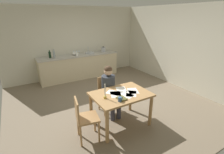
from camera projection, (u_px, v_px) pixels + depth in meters
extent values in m
cube|color=#7A6B56|center=(109.00, 102.00, 4.71)|extent=(5.20, 5.20, 0.04)
cube|color=beige|center=(75.00, 42.00, 6.35)|extent=(5.20, 0.12, 2.60)
cube|color=beige|center=(177.00, 47.00, 5.50)|extent=(0.12, 5.20, 2.60)
cube|color=beige|center=(80.00, 67.00, 6.36)|extent=(2.93, 0.60, 0.86)
cube|color=#B7B2A8|center=(79.00, 55.00, 6.21)|extent=(2.97, 0.64, 0.04)
cube|color=tan|center=(121.00, 94.00, 3.49)|extent=(1.19, 0.84, 0.04)
cylinder|color=tan|center=(107.00, 127.00, 3.07)|extent=(0.07, 0.07, 0.71)
cylinder|color=tan|center=(151.00, 111.00, 3.58)|extent=(0.07, 0.07, 0.71)
cylinder|color=tan|center=(91.00, 109.00, 3.65)|extent=(0.07, 0.07, 0.71)
cylinder|color=tan|center=(130.00, 97.00, 4.16)|extent=(0.07, 0.07, 0.71)
cube|color=tan|center=(108.00, 95.00, 4.08)|extent=(0.42, 0.42, 0.04)
cube|color=tan|center=(105.00, 84.00, 4.16)|extent=(0.36, 0.05, 0.40)
cylinder|color=tan|center=(105.00, 108.00, 3.94)|extent=(0.04, 0.04, 0.45)
cylinder|color=tan|center=(117.00, 104.00, 4.09)|extent=(0.04, 0.04, 0.45)
cylinder|color=tan|center=(99.00, 102.00, 4.23)|extent=(0.04, 0.04, 0.45)
cylinder|color=tan|center=(111.00, 99.00, 4.37)|extent=(0.04, 0.04, 0.45)
cylinder|color=#333842|center=(108.00, 86.00, 3.98)|extent=(0.34, 0.34, 0.50)
sphere|color=#D8AD8C|center=(108.00, 71.00, 3.85)|extent=(0.20, 0.20, 0.20)
sphere|color=#473323|center=(108.00, 70.00, 3.84)|extent=(0.19, 0.19, 0.19)
cylinder|color=#383847|center=(109.00, 99.00, 3.87)|extent=(0.15, 0.39, 0.13)
cylinder|color=#383847|center=(113.00, 111.00, 3.79)|extent=(0.10, 0.10, 0.45)
cylinder|color=#383847|center=(115.00, 98.00, 3.94)|extent=(0.15, 0.39, 0.13)
cylinder|color=#383847|center=(119.00, 110.00, 3.86)|extent=(0.10, 0.10, 0.45)
cube|color=tan|center=(88.00, 118.00, 3.14)|extent=(0.47, 0.47, 0.04)
cube|color=tan|center=(77.00, 110.00, 3.00)|extent=(0.10, 0.36, 0.40)
cylinder|color=tan|center=(99.00, 132.00, 3.12)|extent=(0.04, 0.04, 0.46)
cylinder|color=tan|center=(95.00, 122.00, 3.42)|extent=(0.04, 0.04, 0.46)
cylinder|color=tan|center=(81.00, 136.00, 3.02)|extent=(0.04, 0.04, 0.46)
cylinder|color=tan|center=(78.00, 125.00, 3.32)|extent=(0.04, 0.04, 0.46)
cylinder|color=#33598C|center=(120.00, 99.00, 3.15)|extent=(0.07, 0.07, 0.09)
torus|color=#33598C|center=(122.00, 99.00, 3.17)|extent=(0.06, 0.01, 0.06)
cylinder|color=gold|center=(105.00, 97.00, 3.27)|extent=(0.06, 0.06, 0.05)
cylinder|color=white|center=(105.00, 90.00, 3.22)|extent=(0.02, 0.02, 0.26)
cube|color=brown|center=(122.00, 98.00, 3.25)|extent=(0.16, 0.19, 0.02)
cube|color=white|center=(126.00, 95.00, 3.41)|extent=(0.32, 0.36, 0.00)
cube|color=white|center=(116.00, 94.00, 3.44)|extent=(0.31, 0.35, 0.00)
cube|color=white|center=(133.00, 91.00, 3.60)|extent=(0.31, 0.35, 0.00)
cube|color=white|center=(121.00, 89.00, 3.67)|extent=(0.30, 0.35, 0.00)
cube|color=white|center=(131.00, 94.00, 3.47)|extent=(0.35, 0.36, 0.00)
cube|color=white|center=(113.00, 93.00, 3.52)|extent=(0.34, 0.36, 0.00)
cylinder|color=#B2B7BC|center=(90.00, 53.00, 6.40)|extent=(0.36, 0.36, 0.04)
cylinder|color=silver|center=(88.00, 49.00, 6.50)|extent=(0.02, 0.02, 0.24)
cylinder|color=black|center=(50.00, 55.00, 5.69)|extent=(0.08, 0.08, 0.21)
cylinder|color=black|center=(49.00, 51.00, 5.64)|extent=(0.03, 0.03, 0.05)
cylinder|color=#8C999E|center=(54.00, 54.00, 5.68)|extent=(0.07, 0.07, 0.24)
cylinder|color=#8C999E|center=(54.00, 50.00, 5.63)|extent=(0.03, 0.03, 0.06)
ellipsoid|color=white|center=(75.00, 54.00, 6.12)|extent=(0.21, 0.21, 0.10)
cylinder|color=#B7BABF|center=(103.00, 49.00, 6.66)|extent=(0.18, 0.18, 0.18)
cone|color=#262628|center=(103.00, 47.00, 6.62)|extent=(0.11, 0.11, 0.04)
cylinder|color=silver|center=(79.00, 54.00, 6.35)|extent=(0.06, 0.06, 0.00)
cylinder|color=silver|center=(79.00, 53.00, 6.34)|extent=(0.01, 0.01, 0.07)
cone|color=silver|center=(79.00, 51.00, 6.31)|extent=(0.07, 0.07, 0.08)
cylinder|color=silver|center=(77.00, 54.00, 6.30)|extent=(0.06, 0.06, 0.00)
cylinder|color=silver|center=(77.00, 53.00, 6.29)|extent=(0.01, 0.01, 0.07)
cone|color=silver|center=(76.00, 51.00, 6.27)|extent=(0.07, 0.07, 0.08)
cylinder|color=silver|center=(74.00, 54.00, 6.25)|extent=(0.06, 0.06, 0.00)
cylinder|color=silver|center=(74.00, 53.00, 6.24)|extent=(0.01, 0.01, 0.07)
cone|color=silver|center=(74.00, 51.00, 6.21)|extent=(0.07, 0.07, 0.08)
cylinder|color=white|center=(77.00, 54.00, 6.00)|extent=(0.08, 0.08, 0.10)
torus|color=white|center=(78.00, 54.00, 6.02)|extent=(0.07, 0.01, 0.07)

